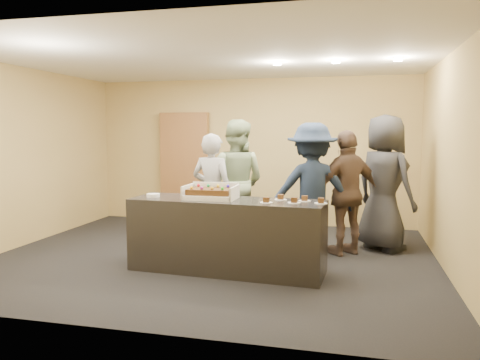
{
  "coord_description": "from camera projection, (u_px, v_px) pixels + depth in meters",
  "views": [
    {
      "loc": [
        1.86,
        -6.08,
        1.74
      ],
      "look_at": [
        0.38,
        0.0,
        1.08
      ],
      "focal_mm": 35.0,
      "sensor_mm": 36.0,
      "label": 1
    }
  ],
  "objects": [
    {
      "name": "person_server_grey",
      "position": [
        212.0,
        193.0,
        6.73
      ],
      "size": [
        0.68,
        0.51,
        1.7
      ],
      "primitive_type": "imported",
      "rotation": [
        0.0,
        0.0,
        2.97
      ],
      "color": "#9B9B9F",
      "rests_on": "floor"
    },
    {
      "name": "serving_counter",
      "position": [
        227.0,
        235.0,
        5.79
      ],
      "size": [
        2.44,
        0.85,
        0.9
      ],
      "primitive_type": "cube",
      "rotation": [
        0.0,
        0.0,
        -0.06
      ],
      "color": "black",
      "rests_on": "floor"
    },
    {
      "name": "slice_d",
      "position": [
        305.0,
        199.0,
        5.6
      ],
      "size": [
        0.15,
        0.15,
        0.07
      ],
      "color": "white",
      "rests_on": "serving_counter"
    },
    {
      "name": "room",
      "position": [
        213.0,
        160.0,
        6.35
      ],
      "size": [
        6.04,
        6.0,
        2.7
      ],
      "color": "black",
      "rests_on": "ground"
    },
    {
      "name": "slice_b",
      "position": [
        281.0,
        198.0,
        5.71
      ],
      "size": [
        0.15,
        0.15,
        0.07
      ],
      "color": "white",
      "rests_on": "serving_counter"
    },
    {
      "name": "storage_cabinet",
      "position": [
        185.0,
        167.0,
        9.02
      ],
      "size": [
        0.95,
        0.15,
        2.09
      ],
      "primitive_type": "cube",
      "color": "brown",
      "rests_on": "floor"
    },
    {
      "name": "slice_c",
      "position": [
        294.0,
        201.0,
        5.45
      ],
      "size": [
        0.15,
        0.15,
        0.07
      ],
      "color": "white",
      "rests_on": "serving_counter"
    },
    {
      "name": "ceiling_spotlights",
      "position": [
        336.0,
        62.0,
        6.32
      ],
      "size": [
        1.72,
        0.12,
        0.03
      ],
      "color": "#FFEAC6",
      "rests_on": "ceiling"
    },
    {
      "name": "person_dark_suit",
      "position": [
        384.0,
        183.0,
        6.79
      ],
      "size": [
        1.13,
        1.12,
        1.98
      ],
      "primitive_type": "imported",
      "rotation": [
        0.0,
        0.0,
        2.37
      ],
      "color": "#242529",
      "rests_on": "floor"
    },
    {
      "name": "person_sage_man",
      "position": [
        236.0,
        182.0,
        7.2
      ],
      "size": [
        0.99,
        0.8,
        1.91
      ],
      "primitive_type": "imported",
      "rotation": [
        0.0,
        0.0,
        3.06
      ],
      "color": "#97AC81",
      "rests_on": "floor"
    },
    {
      "name": "sheet_cake",
      "position": [
        211.0,
        191.0,
        5.78
      ],
      "size": [
        0.54,
        0.37,
        0.11
      ],
      "color": "#3C220D",
      "rests_on": "cake_box"
    },
    {
      "name": "person_navy_man",
      "position": [
        312.0,
        190.0,
        6.49
      ],
      "size": [
        1.33,
        0.96,
        1.85
      ],
      "primitive_type": "imported",
      "rotation": [
        0.0,
        0.0,
        3.38
      ],
      "color": "#182339",
      "rests_on": "floor"
    },
    {
      "name": "person_brown_extra",
      "position": [
        347.0,
        193.0,
        6.54
      ],
      "size": [
        1.07,
        0.97,
        1.75
      ],
      "primitive_type": "imported",
      "rotation": [
        0.0,
        0.0,
        3.8
      ],
      "color": "brown",
      "rests_on": "floor"
    },
    {
      "name": "slice_a",
      "position": [
        266.0,
        201.0,
        5.47
      ],
      "size": [
        0.15,
        0.15,
        0.07
      ],
      "color": "white",
      "rests_on": "serving_counter"
    },
    {
      "name": "slice_e",
      "position": [
        321.0,
        202.0,
        5.41
      ],
      "size": [
        0.15,
        0.15,
        0.07
      ],
      "color": "white",
      "rests_on": "serving_counter"
    },
    {
      "name": "cake_box",
      "position": [
        211.0,
        195.0,
        5.81
      ],
      "size": [
        0.63,
        0.44,
        0.19
      ],
      "color": "white",
      "rests_on": "serving_counter"
    },
    {
      "name": "plate_stack",
      "position": [
        153.0,
        195.0,
        5.96
      ],
      "size": [
        0.17,
        0.17,
        0.04
      ],
      "primitive_type": "cylinder",
      "color": "white",
      "rests_on": "serving_counter"
    }
  ]
}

